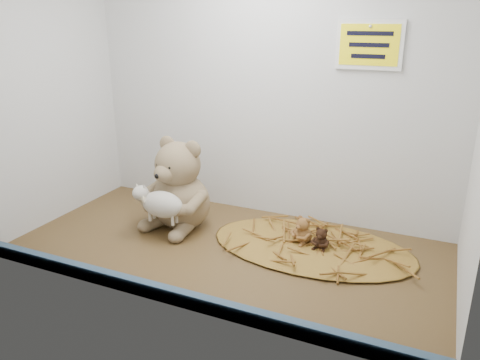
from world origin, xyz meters
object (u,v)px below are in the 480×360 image
at_px(main_teddy, 180,183).
at_px(mini_teddy_brown, 321,238).
at_px(toy_lamb, 162,204).
at_px(mini_teddy_tan, 303,229).

bearing_deg(main_teddy, mini_teddy_brown, 11.79).
distance_m(main_teddy, toy_lamb, 0.11).
xyz_separation_m(toy_lamb, mini_teddy_brown, (0.45, 0.11, -0.07)).
bearing_deg(mini_teddy_brown, mini_teddy_tan, 169.66).
distance_m(toy_lamb, mini_teddy_brown, 0.46).
bearing_deg(mini_teddy_tan, main_teddy, -149.50).
distance_m(toy_lamb, mini_teddy_tan, 0.41).
bearing_deg(main_teddy, mini_teddy_tan, 14.44).
bearing_deg(toy_lamb, mini_teddy_tan, 18.01).
height_order(main_teddy, mini_teddy_tan, main_teddy).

